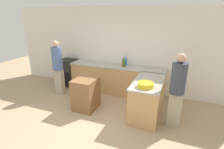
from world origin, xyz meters
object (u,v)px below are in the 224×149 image
island_table (86,94)px  olive_oil_bottle (124,63)px  person_by_range (58,66)px  range_oven (69,72)px  dish_soap_bottle (126,61)px  person_at_peninsula (177,88)px  mixing_bowl (146,85)px  hot_sauce_bottle (123,63)px

island_table → olive_oil_bottle: (0.66, 1.24, 0.61)m
olive_oil_bottle → person_by_range: person_by_range is taller
island_table → person_by_range: size_ratio=0.49×
range_oven → dish_soap_bottle: bearing=3.8°
olive_oil_bottle → person_at_peninsula: person_at_peninsula is taller
dish_soap_bottle → island_table: bearing=-115.4°
person_at_peninsula → mixing_bowl: bearing=-167.4°
person_by_range → person_at_peninsula: 3.53m
mixing_bowl → olive_oil_bottle: (-0.95, 1.34, 0.06)m
olive_oil_bottle → dish_soap_bottle: bearing=84.9°
range_oven → person_by_range: bearing=-75.8°
island_table → person_at_peninsula: (2.27, 0.04, 0.51)m
range_oven → mixing_bowl: size_ratio=2.65×
island_table → hot_sauce_bottle: (0.61, 1.32, 0.59)m
person_by_range → person_at_peninsula: size_ratio=1.01×
island_table → mixing_bowl: (1.61, -0.10, 0.55)m
hot_sauce_bottle → person_at_peninsula: person_at_peninsula is taller
dish_soap_bottle → hot_sauce_bottle: size_ratio=1.43×
person_at_peninsula → person_by_range: bearing=172.8°
range_oven → island_table: 1.92m
island_table → olive_oil_bottle: bearing=62.0°
hot_sauce_bottle → person_by_range: bearing=-155.5°
island_table → person_at_peninsula: 2.33m
mixing_bowl → person_by_range: (-2.84, 0.59, -0.03)m
mixing_bowl → range_oven: bearing=155.5°
hot_sauce_bottle → person_at_peninsula: 2.10m
dish_soap_bottle → olive_oil_bottle: 0.18m
dish_soap_bottle → hot_sauce_bottle: (-0.07, -0.10, -0.04)m
mixing_bowl → dish_soap_bottle: size_ratio=1.14×
range_oven → mixing_bowl: mixing_bowl is taller
mixing_bowl → person_at_peninsula: (0.66, 0.15, -0.04)m
hot_sauce_bottle → person_by_range: (-1.84, -0.84, -0.06)m
range_oven → olive_oil_bottle: bearing=-1.2°
range_oven → island_table: range_oven is taller
dish_soap_bottle → hot_sauce_bottle: dish_soap_bottle is taller
person_by_range → person_at_peninsula: person_by_range is taller
island_table → mixing_bowl: bearing=-3.7°
island_table → dish_soap_bottle: bearing=64.6°
range_oven → hot_sauce_bottle: size_ratio=4.30×
range_oven → dish_soap_bottle: 2.19m
range_oven → island_table: size_ratio=1.10×
olive_oil_bottle → person_by_range: 2.04m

